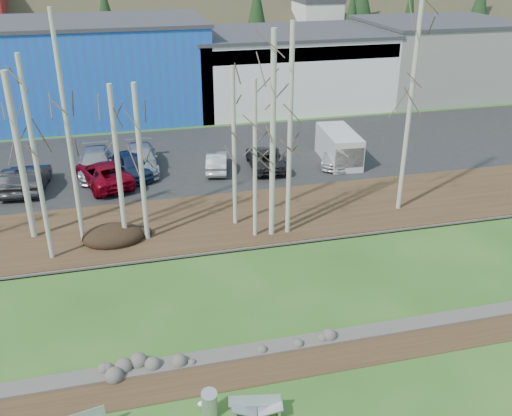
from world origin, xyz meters
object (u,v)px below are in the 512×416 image
object	(u,v)px
seagull	(203,403)
van_white	(340,147)
car_1	(32,178)
car_8	(18,179)
car_6	(266,158)
litter_bin	(210,405)
car_4	(132,165)
bench_damaged	(256,408)
car_3	(141,159)
car_7	(337,154)
car_9	(96,163)
car_5	(217,162)
car_2	(104,173)

from	to	relation	value
seagull	van_white	size ratio (longest dim) A/B	0.08
van_white	car_1	bearing A→B (deg)	-175.42
car_8	van_white	size ratio (longest dim) A/B	0.87
car_6	van_white	size ratio (longest dim) A/B	0.97
van_white	litter_bin	bearing A→B (deg)	-116.55
seagull	car_4	bearing A→B (deg)	74.62
bench_damaged	van_white	size ratio (longest dim) A/B	0.34
car_3	car_7	size ratio (longest dim) A/B	1.18
car_9	car_5	bearing A→B (deg)	-9.47
car_4	van_white	world-z (taller)	van_white
car_7	car_9	world-z (taller)	car_9
car_4	van_white	xyz separation A→B (m)	(14.28, -0.89, 0.33)
litter_bin	car_1	world-z (taller)	car_1
seagull	car_6	bearing A→B (deg)	51.12
car_3	car_6	size ratio (longest dim) A/B	1.07
seagull	car_8	world-z (taller)	car_8
bench_damaged	van_white	world-z (taller)	van_white
car_4	car_1	bearing A→B (deg)	173.72
seagull	car_5	world-z (taller)	car_5
car_9	car_4	bearing A→B (deg)	-22.59
car_5	litter_bin	bearing A→B (deg)	90.76
litter_bin	car_4	distance (m)	22.13
car_6	van_white	xyz separation A→B (m)	(5.30, -0.23, 0.40)
car_4	car_6	world-z (taller)	car_4
bench_damaged	car_8	bearing A→B (deg)	125.72
car_1	car_5	size ratio (longest dim) A/B	1.15
car_2	car_1	bearing A→B (deg)	-20.87
car_5	seagull	bearing A→B (deg)	90.11
car_3	seagull	bearing A→B (deg)	-88.09
litter_bin	car_7	xyz separation A→B (m)	(12.74, 21.03, 0.35)
car_9	van_white	size ratio (longest dim) A/B	1.03
car_9	van_white	distance (m)	16.73
car_4	car_8	world-z (taller)	car_4
car_5	car_4	bearing A→B (deg)	7.73
car_7	van_white	bearing A→B (deg)	61.99
seagull	car_2	xyz separation A→B (m)	(-2.98, 20.61, 0.74)
bench_damaged	car_8	world-z (taller)	car_8
car_9	litter_bin	bearing A→B (deg)	-80.34
seagull	car_4	distance (m)	21.70
seagull	car_8	bearing A→B (deg)	93.00
seagull	car_8	size ratio (longest dim) A/B	0.09
car_8	van_white	xyz separation A→B (m)	(21.32, -0.12, 0.36)
litter_bin	van_white	bearing A→B (deg)	58.52
litter_bin	car_7	bearing A→B (deg)	58.79
car_4	car_5	bearing A→B (deg)	-17.61
bench_damaged	car_4	distance (m)	22.69
car_8	car_4	bearing A→B (deg)	-167.56
car_2	car_6	size ratio (longest dim) A/B	1.10
bench_damaged	car_3	size ratio (longest dim) A/B	0.33
bench_damaged	car_6	size ratio (longest dim) A/B	0.36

